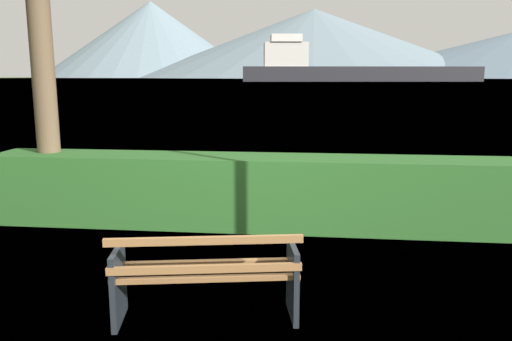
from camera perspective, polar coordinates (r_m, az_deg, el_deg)
ground_plane at (r=4.84m, az=-5.52°, el=-16.09°), size 1400.00×1400.00×0.00m
water_surface at (r=310.34m, az=6.33°, el=10.16°), size 620.00×620.00×0.00m
park_bench at (r=4.61m, az=-5.64°, el=-11.70°), size 1.72×0.85×0.87m
hedge_row at (r=7.38m, az=-0.97°, el=-2.36°), size 7.55×0.85×1.03m
cargo_ship_large at (r=198.97m, az=9.72°, el=11.24°), size 90.73×24.22×17.24m
distant_hills at (r=592.63m, az=8.81°, el=13.71°), size 742.44×411.90×89.23m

